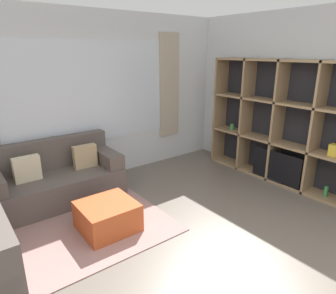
# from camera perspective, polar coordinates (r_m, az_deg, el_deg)

# --- Properties ---
(wall_back) EXTENTS (6.30, 0.11, 2.70)m
(wall_back) POSITION_cam_1_polar(r_m,az_deg,el_deg) (5.00, -14.75, 8.92)
(wall_back) COLOR silver
(wall_back) RESTS_ON ground_plane
(wall_right) EXTENTS (0.07, 4.51, 2.70)m
(wall_right) POSITION_cam_1_polar(r_m,az_deg,el_deg) (5.39, 20.00, 8.98)
(wall_right) COLOR silver
(wall_right) RESTS_ON ground_plane
(area_rug) EXTENTS (2.91, 1.67, 0.01)m
(area_rug) POSITION_cam_1_polar(r_m,az_deg,el_deg) (3.87, -22.22, -16.19)
(area_rug) COLOR gray
(area_rug) RESTS_ON ground_plane
(shelving_unit) EXTENTS (0.35, 2.56, 1.96)m
(shelving_unit) POSITION_cam_1_polar(r_m,az_deg,el_deg) (5.20, 20.50, 4.08)
(shelving_unit) COLOR #232328
(shelving_unit) RESTS_ON ground_plane
(couch_main) EXTENTS (1.80, 0.83, 0.86)m
(couch_main) POSITION_cam_1_polar(r_m,az_deg,el_deg) (4.61, -20.64, -5.88)
(couch_main) COLOR #564C47
(couch_main) RESTS_ON ground_plane
(ottoman) EXTENTS (0.64, 0.62, 0.35)m
(ottoman) POSITION_cam_1_polar(r_m,az_deg,el_deg) (3.78, -11.45, -12.84)
(ottoman) COLOR #B74C23
(ottoman) RESTS_ON ground_plane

